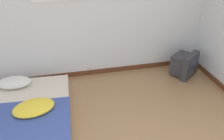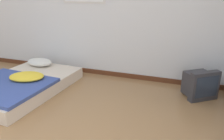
% 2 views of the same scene
% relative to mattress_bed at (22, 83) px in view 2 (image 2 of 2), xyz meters
% --- Properties ---
extents(wall_back, '(7.39, 0.08, 2.60)m').
position_rel_mattress_bed_xyz_m(wall_back, '(0.71, 1.17, 1.16)').
color(wall_back, silver).
rests_on(wall_back, ground_plane).
extents(mattress_bed, '(1.35, 1.89, 0.34)m').
position_rel_mattress_bed_xyz_m(mattress_bed, '(0.00, 0.00, 0.00)').
color(mattress_bed, beige).
rests_on(mattress_bed, ground_plane).
extents(crt_tv, '(0.56, 0.54, 0.46)m').
position_rel_mattress_bed_xyz_m(crt_tv, '(2.78, 0.73, 0.09)').
color(crt_tv, '#333338').
rests_on(crt_tv, ground_plane).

